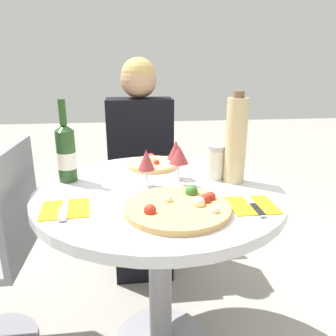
% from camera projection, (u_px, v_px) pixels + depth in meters
% --- Properties ---
extents(dining_table, '(0.92, 0.92, 0.73)m').
position_uv_depth(dining_table, '(160.00, 222.00, 1.26)').
color(dining_table, gray).
rests_on(dining_table, ground_plane).
extents(chair_behind_diner, '(0.41, 0.41, 0.89)m').
position_uv_depth(chair_behind_diner, '(141.00, 185.00, 2.09)').
color(chair_behind_diner, slate).
rests_on(chair_behind_diner, ground_plane).
extents(seated_diner, '(0.38, 0.43, 1.22)m').
position_uv_depth(seated_diner, '(141.00, 175.00, 1.92)').
color(seated_diner, black).
rests_on(seated_diner, ground_plane).
extents(pizza_large, '(0.34, 0.34, 0.05)m').
position_uv_depth(pizza_large, '(179.00, 207.00, 1.03)').
color(pizza_large, tan).
rests_on(pizza_large, dining_table).
extents(pizza_small_far, '(0.23, 0.23, 0.05)m').
position_uv_depth(pizza_small_far, '(153.00, 164.00, 1.49)').
color(pizza_small_far, '#DBB26B').
rests_on(pizza_small_far, dining_table).
extents(wine_bottle, '(0.07, 0.07, 0.32)m').
position_uv_depth(wine_bottle, '(66.00, 153.00, 1.27)').
color(wine_bottle, '#23471E').
rests_on(wine_bottle, dining_table).
extents(tall_carafe, '(0.08, 0.08, 0.35)m').
position_uv_depth(tall_carafe, '(236.00, 140.00, 1.25)').
color(tall_carafe, tan).
rests_on(tall_carafe, dining_table).
extents(sugar_shaker, '(0.08, 0.08, 0.14)m').
position_uv_depth(sugar_shaker, '(215.00, 162.00, 1.31)').
color(sugar_shaker, silver).
rests_on(sugar_shaker, dining_table).
extents(wine_glass_back_right, '(0.07, 0.07, 0.16)m').
position_uv_depth(wine_glass_back_right, '(176.00, 151.00, 1.30)').
color(wine_glass_back_right, silver).
rests_on(wine_glass_back_right, dining_table).
extents(wine_glass_front_left, '(0.06, 0.06, 0.14)m').
position_uv_depth(wine_glass_front_left, '(146.00, 161.00, 1.21)').
color(wine_glass_front_left, silver).
rests_on(wine_glass_front_left, dining_table).
extents(wine_glass_front_right, '(0.07, 0.07, 0.16)m').
position_uv_depth(wine_glass_front_right, '(179.00, 156.00, 1.22)').
color(wine_glass_front_right, silver).
rests_on(wine_glass_front_right, dining_table).
extents(place_setting_left, '(0.17, 0.19, 0.01)m').
position_uv_depth(place_setting_left, '(65.00, 209.00, 1.04)').
color(place_setting_left, gold).
rests_on(place_setting_left, dining_table).
extents(place_setting_right, '(0.15, 0.19, 0.01)m').
position_uv_depth(place_setting_right, '(252.00, 205.00, 1.07)').
color(place_setting_right, gold).
rests_on(place_setting_right, dining_table).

